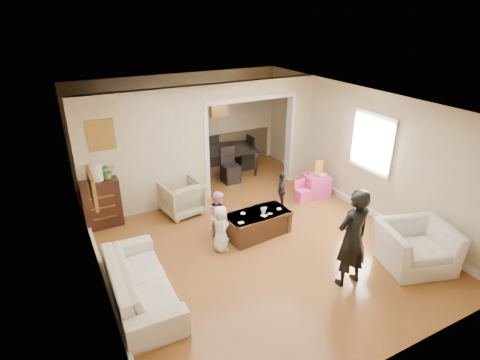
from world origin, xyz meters
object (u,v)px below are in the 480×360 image
sofa (140,281)px  dresser (102,203)px  child_toddler (282,190)px  dining_table (220,161)px  cyan_cup (315,175)px  armchair_front (416,246)px  coffee_cup (263,211)px  child_kneel_b (218,214)px  adult_person (352,238)px  table_lamp (96,172)px  child_kneel_a (221,229)px  coffee_table (257,224)px  play_table (316,185)px  armchair_back (182,198)px

sofa → dresser: 2.53m
dresser → child_toddler: size_ratio=1.23×
dresser → dining_table: (3.23, 1.36, -0.16)m
cyan_cup → armchair_front: bearing=-91.9°
dresser → coffee_cup: dresser is taller
dresser → child_kneel_b: size_ratio=1.05×
cyan_cup → adult_person: size_ratio=0.05×
sofa → table_lamp: bearing=3.9°
coffee_cup → dining_table: 3.22m
cyan_cup → child_kneel_a: bearing=-161.4°
dining_table → coffee_cup: bearing=-87.2°
dining_table → coffee_table: bearing=-89.1°
coffee_cup → child_kneel_b: 0.87m
sofa → play_table: bearing=-69.0°
coffee_table → armchair_front: bearing=-48.2°
child_kneel_b → child_toddler: (1.75, 0.45, -0.07)m
armchair_back → child_toddler: size_ratio=0.99×
armchair_back → coffee_table: 1.80m
dining_table → armchair_front: bearing=-64.1°
armchair_front → child_kneel_b: 3.53m
child_kneel_b → coffee_table: bearing=-139.3°
sofa → child_toddler: child_toddler is taller
child_kneel_a → sofa: bearing=114.9°
armchair_front → child_kneel_a: child_kneel_a is taller
cyan_cup → child_toddler: bearing=-176.7°
sofa → coffee_table: (2.47, 0.77, -0.08)m
cyan_cup → child_toddler: child_toddler is taller
sofa → child_toddler: size_ratio=2.64×
armchair_front → child_kneel_b: child_kneel_b is taller
child_kneel_a → play_table: bearing=-67.2°
armchair_front → coffee_cup: bearing=148.7°
child_kneel_a → table_lamp: bearing=46.2°
coffee_table → child_kneel_b: (-0.70, 0.30, 0.24)m
armchair_front → child_kneel_a: 3.36m
dining_table → child_kneel_b: bearing=-103.0°
coffee_table → child_kneel_b: child_kneel_b is taller
coffee_cup → child_kneel_b: child_kneel_b is taller
child_kneel_b → table_lamp: bearing=26.3°
coffee_cup → adult_person: 1.96m
adult_person → child_kneel_a: (-1.41, 1.79, -0.39)m
armchair_front → dining_table: (-1.23, 5.22, -0.03)m
sofa → adult_person: bearing=-109.7°
dresser → dining_table: 3.51m
child_kneel_a → child_kneel_b: child_kneel_b is taller
adult_person → armchair_front: bearing=171.4°
dining_table → sofa: bearing=-116.1°
play_table → adult_person: (-1.52, -2.79, 0.57)m
dresser → coffee_cup: 3.23m
table_lamp → child_kneel_a: size_ratio=0.41×
coffee_table → child_toddler: child_toddler is taller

